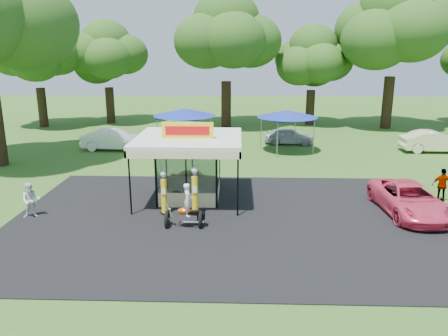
% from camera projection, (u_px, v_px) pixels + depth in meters
% --- Properties ---
extents(ground, '(120.00, 120.00, 0.00)m').
position_uv_depth(ground, '(224.00, 237.00, 18.48)').
color(ground, '#315A1C').
rests_on(ground, ground).
extents(asphalt_apron, '(20.00, 14.00, 0.04)m').
position_uv_depth(asphalt_apron, '(226.00, 219.00, 20.40)').
color(asphalt_apron, black).
rests_on(asphalt_apron, ground).
extents(gas_station_kiosk, '(5.40, 5.40, 4.18)m').
position_uv_depth(gas_station_kiosk, '(189.00, 166.00, 22.90)').
color(gas_station_kiosk, white).
rests_on(gas_station_kiosk, ground).
extents(gas_pump_left, '(0.41, 0.41, 2.18)m').
position_uv_depth(gas_pump_left, '(164.00, 194.00, 20.84)').
color(gas_pump_left, black).
rests_on(gas_pump_left, ground).
extents(gas_pump_right, '(0.45, 0.45, 2.40)m').
position_uv_depth(gas_pump_right, '(195.00, 192.00, 20.72)').
color(gas_pump_right, black).
rests_on(gas_pump_right, ground).
extents(motorcycle, '(1.79, 0.87, 2.12)m').
position_uv_depth(motorcycle, '(187.00, 210.00, 19.34)').
color(motorcycle, black).
rests_on(motorcycle, ground).
extents(spare_tires, '(0.87, 0.80, 0.71)m').
position_uv_depth(spare_tires, '(177.00, 197.00, 22.49)').
color(spare_tires, black).
rests_on(spare_tires, ground).
extents(kiosk_car, '(2.82, 1.13, 0.96)m').
position_uv_depth(kiosk_car, '(194.00, 178.00, 25.36)').
color(kiosk_car, yellow).
rests_on(kiosk_car, ground).
extents(pink_sedan, '(2.80, 5.52, 1.49)m').
position_uv_depth(pink_sedan, '(409.00, 199.00, 20.96)').
color(pink_sedan, '#EC4065').
rests_on(pink_sedan, ground).
extents(spectator_west, '(0.97, 0.85, 1.69)m').
position_uv_depth(spectator_west, '(31.00, 200.00, 20.51)').
color(spectator_west, white).
rests_on(spectator_west, ground).
extents(spectator_east_b, '(1.09, 0.59, 1.77)m').
position_uv_depth(spectator_east_b, '(442.00, 185.00, 22.69)').
color(spectator_east_b, gray).
rests_on(spectator_east_b, ground).
extents(bg_car_a, '(5.11, 2.04, 1.65)m').
position_uv_depth(bg_car_a, '(114.00, 140.00, 34.56)').
color(bg_car_a, white).
rests_on(bg_car_a, ground).
extents(bg_car_b, '(5.40, 3.81, 1.45)m').
position_uv_depth(bg_car_b, '(207.00, 132.00, 38.51)').
color(bg_car_b, '#91340B').
rests_on(bg_car_b, ground).
extents(bg_car_c, '(4.22, 1.99, 1.40)m').
position_uv_depth(bg_car_c, '(289.00, 136.00, 36.76)').
color(bg_car_c, '#B5B5BA').
rests_on(bg_car_c, ground).
extents(bg_car_e, '(5.03, 1.77, 1.66)m').
position_uv_depth(bg_car_e, '(434.00, 141.00, 33.86)').
color(bg_car_e, beige).
rests_on(bg_car_e, ground).
extents(tent_west, '(4.81, 4.81, 3.36)m').
position_uv_depth(tent_west, '(185.00, 113.00, 33.53)').
color(tent_west, gray).
rests_on(tent_west, ground).
extents(tent_east, '(4.65, 4.65, 3.25)m').
position_uv_depth(tent_east, '(287.00, 114.00, 33.46)').
color(tent_east, gray).
rests_on(tent_east, ground).
extents(oak_far_a, '(9.40, 9.40, 11.14)m').
position_uv_depth(oak_far_a, '(37.00, 56.00, 43.55)').
color(oak_far_a, black).
rests_on(oak_far_a, ground).
extents(oak_far_b, '(8.88, 8.88, 10.59)m').
position_uv_depth(oak_far_b, '(107.00, 59.00, 46.04)').
color(oak_far_b, black).
rests_on(oak_far_b, ground).
extents(oak_far_c, '(11.15, 11.15, 13.14)m').
position_uv_depth(oak_far_c, '(226.00, 43.00, 43.11)').
color(oak_far_c, black).
rests_on(oak_far_c, ground).
extents(oak_far_d, '(8.47, 8.47, 10.09)m').
position_uv_depth(oak_far_d, '(312.00, 63.00, 45.02)').
color(oak_far_d, black).
rests_on(oak_far_d, ground).
extents(oak_far_e, '(12.05, 12.05, 14.35)m').
position_uv_depth(oak_far_e, '(394.00, 34.00, 42.23)').
color(oak_far_e, black).
rests_on(oak_far_e, ground).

